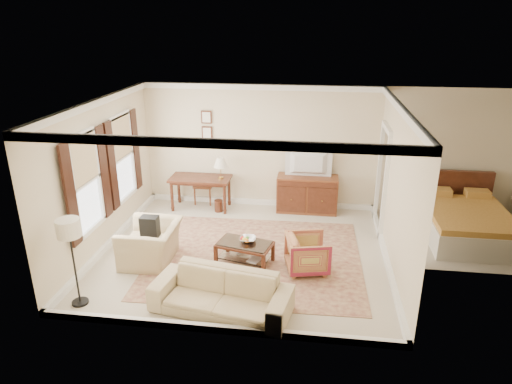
% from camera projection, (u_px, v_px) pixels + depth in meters
% --- Properties ---
extents(room_shell, '(5.51, 5.01, 2.91)m').
position_uv_depth(room_shell, '(242.00, 128.00, 8.04)').
color(room_shell, beige).
rests_on(room_shell, ground).
extents(annex_bedroom, '(3.00, 2.70, 2.90)m').
position_uv_depth(annex_bedroom, '(470.00, 224.00, 9.30)').
color(annex_bedroom, beige).
rests_on(annex_bedroom, ground).
extents(window_front, '(0.12, 1.56, 1.80)m').
position_uv_depth(window_front, '(86.00, 183.00, 8.06)').
color(window_front, '#CCB284').
rests_on(window_front, room_shell).
extents(window_rear, '(0.12, 1.56, 1.80)m').
position_uv_depth(window_rear, '(123.00, 157.00, 9.54)').
color(window_rear, '#CCB284').
rests_on(window_rear, room_shell).
extents(doorway, '(0.10, 1.12, 2.25)m').
position_uv_depth(doorway, '(382.00, 181.00, 9.58)').
color(doorway, white).
rests_on(doorway, room_shell).
extents(rug, '(4.05, 3.50, 0.01)m').
position_uv_depth(rug, '(255.00, 257.00, 8.71)').
color(rug, maroon).
rests_on(rug, room_shell).
extents(writing_desk, '(1.42, 0.71, 0.77)m').
position_uv_depth(writing_desk, '(200.00, 182.00, 10.75)').
color(writing_desk, '#532617').
rests_on(writing_desk, room_shell).
extents(desk_chair, '(0.51, 0.51, 1.05)m').
position_uv_depth(desk_chair, '(204.00, 182.00, 11.12)').
color(desk_chair, brown).
rests_on(desk_chair, room_shell).
extents(desk_lamp, '(0.32, 0.32, 0.50)m').
position_uv_depth(desk_lamp, '(221.00, 168.00, 10.55)').
color(desk_lamp, silver).
rests_on(desk_lamp, writing_desk).
extents(framed_prints, '(0.25, 0.04, 0.68)m').
position_uv_depth(framed_prints, '(207.00, 125.00, 10.67)').
color(framed_prints, '#532617').
rests_on(framed_prints, room_shell).
extents(sideboard, '(1.40, 0.54, 0.86)m').
position_uv_depth(sideboard, '(307.00, 194.00, 10.66)').
color(sideboard, brown).
rests_on(sideboard, room_shell).
extents(tv, '(1.02, 0.58, 0.13)m').
position_uv_depth(tv, '(309.00, 156.00, 10.30)').
color(tv, black).
rests_on(tv, sideboard).
extents(coffee_table, '(1.10, 0.80, 0.42)m').
position_uv_depth(coffee_table, '(245.00, 248.00, 8.40)').
color(coffee_table, '#532617').
rests_on(coffee_table, room_shell).
extents(fruit_bowl, '(0.42, 0.42, 0.10)m').
position_uv_depth(fruit_bowl, '(248.00, 239.00, 8.40)').
color(fruit_bowl, silver).
rests_on(fruit_bowl, coffee_table).
extents(book_a, '(0.28, 0.10, 0.38)m').
position_uv_depth(book_a, '(236.00, 251.00, 8.61)').
color(book_a, brown).
rests_on(book_a, coffee_table).
extents(book_b, '(0.27, 0.14, 0.38)m').
position_uv_depth(book_b, '(250.00, 258.00, 8.36)').
color(book_b, brown).
rests_on(book_b, coffee_table).
extents(striped_armchair, '(0.82, 0.85, 0.74)m').
position_uv_depth(striped_armchair, '(308.00, 252.00, 8.14)').
color(striped_armchair, maroon).
rests_on(striped_armchair, room_shell).
extents(club_armchair, '(0.74, 1.13, 0.98)m').
position_uv_depth(club_armchair, '(150.00, 237.00, 8.42)').
color(club_armchair, '#C9B888').
rests_on(club_armchair, room_shell).
extents(backpack, '(0.27, 0.35, 0.40)m').
position_uv_depth(backpack, '(150.00, 225.00, 8.32)').
color(backpack, black).
rests_on(backpack, club_armchair).
extents(sofa, '(2.23, 1.00, 0.84)m').
position_uv_depth(sofa, '(221.00, 287.00, 6.98)').
color(sofa, '#C9B888').
rests_on(sofa, room_shell).
extents(floor_lamp, '(0.36, 0.36, 1.47)m').
position_uv_depth(floor_lamp, '(69.00, 235.00, 6.87)').
color(floor_lamp, black).
rests_on(floor_lamp, room_shell).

